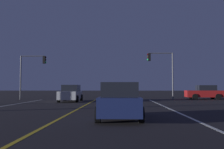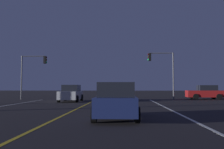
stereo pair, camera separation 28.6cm
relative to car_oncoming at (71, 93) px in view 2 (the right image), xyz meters
name	(u,v)px [view 2 (the right image)]	position (x,y,z in m)	size (l,w,h in m)	color
lane_edge_right	(192,120)	(8.43, -13.93, -0.82)	(0.16, 34.63, 0.01)	silver
lane_center_divider	(55,119)	(2.20, -13.93, -0.82)	(0.16, 34.63, 0.01)	gold
car_oncoming	(71,93)	(0.00, 0.00, 0.00)	(2.02, 4.30, 1.70)	black
car_crossing_side	(205,92)	(15.29, 5.26, 0.00)	(4.30, 2.02, 1.70)	black
car_lead_same_lane	(116,101)	(5.03, -13.72, 0.00)	(2.02, 4.30, 1.70)	black
traffic_light_near_right	(161,65)	(9.79, 3.88, 3.25)	(3.04, 0.36, 5.50)	#4C4C51
traffic_light_near_left	(34,67)	(-5.30, 3.88, 3.07)	(3.14, 0.36, 5.22)	#4C4C51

